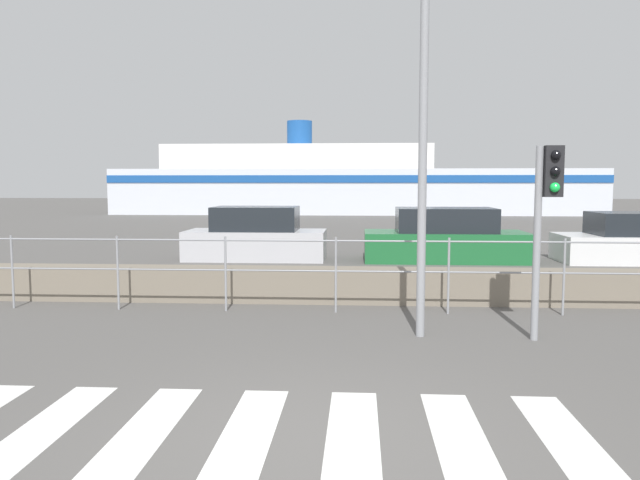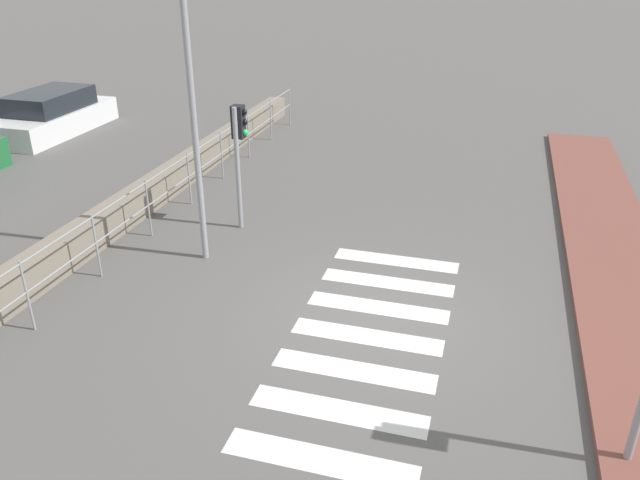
% 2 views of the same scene
% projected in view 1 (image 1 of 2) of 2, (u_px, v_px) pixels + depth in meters
% --- Properties ---
extents(ground_plane, '(160.00, 160.00, 0.00)m').
position_uv_depth(ground_plane, '(312.00, 440.00, 5.21)').
color(ground_plane, '#565451').
extents(crosswalk, '(5.85, 2.40, 0.01)m').
position_uv_depth(crosswalk, '(246.00, 438.00, 5.24)').
color(crosswalk, silver).
rests_on(crosswalk, ground_plane).
extents(seawall, '(24.60, 0.55, 0.62)m').
position_uv_depth(seawall, '(338.00, 285.00, 11.19)').
color(seawall, slate).
rests_on(seawall, ground_plane).
extents(harbor_fence, '(22.18, 0.04, 1.26)m').
position_uv_depth(harbor_fence, '(336.00, 263.00, 10.28)').
color(harbor_fence, gray).
rests_on(harbor_fence, ground_plane).
extents(traffic_light_far, '(0.34, 0.32, 2.64)m').
position_uv_depth(traffic_light_far, '(547.00, 198.00, 8.34)').
color(traffic_light_far, gray).
rests_on(traffic_light_far, ground_plane).
extents(streetlamp, '(0.32, 0.92, 6.17)m').
position_uv_depth(streetlamp, '(425.00, 58.00, 8.25)').
color(streetlamp, gray).
rests_on(streetlamp, ground_plane).
extents(ferry_boat, '(32.94, 8.65, 6.55)m').
position_uv_depth(ferry_boat, '(343.00, 184.00, 44.89)').
color(ferry_boat, silver).
rests_on(ferry_boat, ground_plane).
extents(parked_car_silver, '(3.89, 1.71, 1.48)m').
position_uv_depth(parked_car_silver, '(256.00, 237.00, 17.48)').
color(parked_car_silver, '#BCBCC1').
rests_on(parked_car_silver, ground_plane).
extents(parked_car_green, '(4.41, 1.87, 1.46)m').
position_uv_depth(parked_car_green, '(445.00, 238.00, 17.15)').
color(parked_car_green, '#1E6633').
rests_on(parked_car_green, ground_plane).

